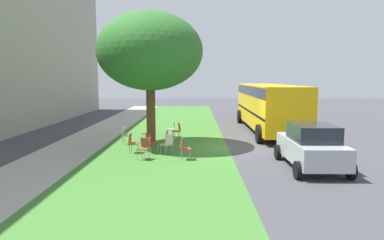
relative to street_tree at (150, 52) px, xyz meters
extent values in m
plane|color=#424247|center=(-0.49, -3.93, -4.56)|extent=(80.00, 80.00, 0.00)
cube|color=#3D752D|center=(-0.49, -0.73, -4.56)|extent=(48.00, 6.00, 0.01)
cube|color=#ADA89E|center=(-0.49, 3.67, -4.56)|extent=(48.00, 2.80, 0.01)
cylinder|color=brown|center=(0.00, 0.00, -2.88)|extent=(0.44, 0.44, 3.37)
ellipsoid|color=#2D6B28|center=(0.00, 0.00, 0.02)|extent=(5.08, 5.08, 3.76)
cube|color=beige|center=(-2.09, -0.93, -4.12)|extent=(0.58, 0.58, 0.04)
cube|color=beige|center=(-2.22, -1.05, -3.88)|extent=(0.34, 0.35, 0.40)
cylinder|color=gray|center=(-1.84, -0.94, -4.35)|extent=(0.02, 0.02, 0.42)
cylinder|color=gray|center=(-2.09, -0.68, -4.35)|extent=(0.02, 0.02, 0.42)
cylinder|color=gray|center=(-2.08, -1.17, -4.35)|extent=(0.02, 0.02, 0.42)
cylinder|color=gray|center=(-2.33, -0.91, -4.35)|extent=(0.02, 0.02, 0.42)
cube|color=#C64C1E|center=(-1.82, 0.52, -4.12)|extent=(0.44, 0.42, 0.04)
cube|color=#C64C1E|center=(-1.81, 0.70, -3.88)|extent=(0.40, 0.11, 0.40)
cylinder|color=gray|center=(-2.01, 0.36, -4.35)|extent=(0.02, 0.02, 0.42)
cylinder|color=gray|center=(-1.65, 0.34, -4.35)|extent=(0.02, 0.02, 0.42)
cylinder|color=gray|center=(-1.99, 0.70, -4.35)|extent=(0.02, 0.02, 0.42)
cylinder|color=gray|center=(-1.63, 0.68, -4.35)|extent=(0.02, 0.02, 0.42)
cube|color=#B7332D|center=(-3.02, -1.80, -4.12)|extent=(0.47, 0.45, 0.04)
cube|color=#B7332D|center=(-3.04, -1.62, -3.88)|extent=(0.41, 0.13, 0.40)
cylinder|color=gray|center=(-3.18, -1.99, -4.35)|extent=(0.02, 0.02, 0.42)
cylinder|color=gray|center=(-2.82, -1.94, -4.35)|extent=(0.02, 0.02, 0.42)
cylinder|color=gray|center=(-3.22, -1.65, -4.35)|extent=(0.02, 0.02, 0.42)
cylinder|color=gray|center=(-2.86, -1.61, -4.35)|extent=(0.02, 0.02, 0.42)
cube|color=#ADA393|center=(2.36, -0.80, -4.12)|extent=(0.47, 0.45, 0.04)
cube|color=#ADA393|center=(2.38, -0.98, -3.88)|extent=(0.41, 0.14, 0.40)
cylinder|color=gray|center=(2.51, -0.61, -4.35)|extent=(0.02, 0.02, 0.42)
cylinder|color=gray|center=(2.16, -0.66, -4.35)|extent=(0.02, 0.02, 0.42)
cylinder|color=gray|center=(2.56, -0.95, -4.35)|extent=(0.02, 0.02, 0.42)
cylinder|color=gray|center=(2.20, -0.99, -4.35)|extent=(0.02, 0.02, 0.42)
cube|color=#ADA393|center=(-0.91, -1.01, -4.12)|extent=(0.44, 0.42, 0.04)
cube|color=#ADA393|center=(-0.90, -0.83, -3.88)|extent=(0.40, 0.10, 0.40)
cylinder|color=gray|center=(-1.10, -1.17, -4.35)|extent=(0.02, 0.02, 0.42)
cylinder|color=gray|center=(-0.74, -1.19, -4.35)|extent=(0.02, 0.02, 0.42)
cylinder|color=gray|center=(-1.08, -0.83, -4.35)|extent=(0.02, 0.02, 0.42)
cylinder|color=gray|center=(-0.72, -0.85, -4.35)|extent=(0.02, 0.02, 0.42)
cube|color=beige|center=(0.21, 1.25, -4.12)|extent=(0.45, 0.43, 0.04)
cube|color=beige|center=(0.23, 1.43, -3.88)|extent=(0.40, 0.11, 0.40)
cylinder|color=gray|center=(0.02, 1.09, -4.35)|extent=(0.02, 0.02, 0.42)
cylinder|color=gray|center=(0.38, 1.07, -4.35)|extent=(0.02, 0.02, 0.42)
cylinder|color=gray|center=(0.05, 1.43, -4.35)|extent=(0.02, 0.02, 0.42)
cylinder|color=gray|center=(0.40, 1.41, -4.35)|extent=(0.02, 0.02, 0.42)
cube|color=#B7332D|center=(-1.85, -0.27, -4.12)|extent=(0.58, 0.57, 0.04)
cube|color=#B7332D|center=(-1.96, -0.13, -3.88)|extent=(0.37, 0.31, 0.40)
cylinder|color=gray|center=(-1.89, -0.51, -4.35)|extent=(0.02, 0.02, 0.42)
cylinder|color=gray|center=(-1.60, -0.30, -4.35)|extent=(0.02, 0.02, 0.42)
cylinder|color=gray|center=(-2.09, -0.24, -4.35)|extent=(0.02, 0.02, 0.42)
cylinder|color=gray|center=(-1.81, -0.03, -4.35)|extent=(0.02, 0.02, 0.42)
cube|color=brown|center=(0.96, 0.36, -4.12)|extent=(0.58, 0.57, 0.04)
cube|color=brown|center=(1.07, 0.21, -3.88)|extent=(0.37, 0.31, 0.40)
cylinder|color=gray|center=(1.00, 0.60, -4.35)|extent=(0.02, 0.02, 0.42)
cylinder|color=gray|center=(0.71, 0.38, -4.35)|extent=(0.02, 0.02, 0.42)
cylinder|color=gray|center=(1.21, 0.33, -4.35)|extent=(0.02, 0.02, 0.42)
cylinder|color=gray|center=(0.92, 0.11, -4.35)|extent=(0.02, 0.02, 0.42)
cube|color=#C64C1E|center=(1.66, -1.14, -4.12)|extent=(0.51, 0.50, 0.04)
cube|color=#C64C1E|center=(1.71, -1.31, -3.88)|extent=(0.41, 0.19, 0.40)
cylinder|color=gray|center=(1.79, -0.92, -4.35)|extent=(0.02, 0.02, 0.42)
cylinder|color=gray|center=(1.45, -1.02, -4.35)|extent=(0.02, 0.02, 0.42)
cylinder|color=gray|center=(1.88, -1.25, -4.35)|extent=(0.02, 0.02, 0.42)
cylinder|color=gray|center=(1.54, -1.35, -4.35)|extent=(0.02, 0.02, 0.42)
cube|color=brown|center=(-3.04, -0.06, -4.12)|extent=(0.53, 0.54, 0.04)
cube|color=brown|center=(-2.88, -0.12, -3.88)|extent=(0.23, 0.40, 0.40)
cylinder|color=gray|center=(-3.13, 0.18, -4.35)|extent=(0.02, 0.02, 0.42)
cylinder|color=gray|center=(-3.27, -0.16, -4.35)|extent=(0.02, 0.02, 0.42)
cylinder|color=gray|center=(-2.82, 0.05, -4.35)|extent=(0.02, 0.02, 0.42)
cylinder|color=gray|center=(-2.95, -0.29, -4.35)|extent=(0.02, 0.02, 0.42)
cube|color=#ADB2B7|center=(-4.31, -6.43, -3.88)|extent=(3.70, 1.64, 0.76)
cube|color=#1E232B|center=(-4.46, -6.43, -3.23)|extent=(1.90, 1.44, 0.64)
cylinder|color=black|center=(-2.91, -5.56, -4.26)|extent=(0.60, 0.18, 0.60)
cylinder|color=black|center=(-2.91, -7.30, -4.26)|extent=(0.60, 0.18, 0.60)
cylinder|color=black|center=(-5.71, -5.56, -4.26)|extent=(0.60, 0.18, 0.60)
cylinder|color=black|center=(-5.71, -7.30, -4.26)|extent=(0.60, 0.18, 0.60)
cube|color=yellow|center=(4.61, -6.70, -2.93)|extent=(10.40, 2.44, 2.50)
cube|color=black|center=(4.61, -6.70, -3.28)|extent=(10.30, 2.46, 0.12)
cube|color=black|center=(4.61, -6.70, -2.03)|extent=(10.30, 2.46, 0.56)
cylinder|color=black|center=(8.61, -5.44, -4.08)|extent=(0.96, 0.28, 0.96)
cylinder|color=black|center=(8.61, -7.96, -4.08)|extent=(0.96, 0.28, 0.96)
cylinder|color=black|center=(0.61, -5.44, -4.08)|extent=(0.96, 0.28, 0.96)
cylinder|color=black|center=(0.61, -7.96, -4.08)|extent=(0.96, 0.28, 0.96)
camera|label=1|loc=(-16.79, -2.21, -1.25)|focal=32.30mm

